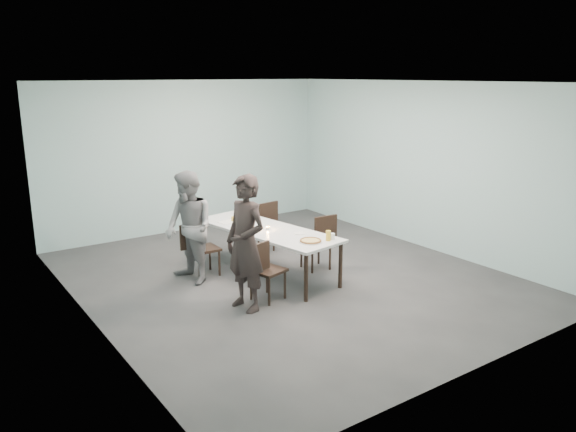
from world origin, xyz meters
TOP-DOWN VIEW (x-y plane):
  - ground at (0.00, 0.00)m, footprint 7.00×7.00m
  - room_shell at (0.00, 0.00)m, footprint 6.02×7.02m
  - table at (-0.18, 0.32)m, footprint 1.32×2.71m
  - chair_near_left at (-0.80, -0.58)m, footprint 0.65×0.52m
  - chair_far_left at (-1.09, 0.86)m, footprint 0.62×0.43m
  - chair_near_right at (0.70, 0.07)m, footprint 0.63×0.46m
  - chair_far_right at (0.46, 1.41)m, footprint 0.63×0.46m
  - diner_near at (-1.14, -0.66)m, footprint 0.56×0.74m
  - diner_far at (-1.33, 0.69)m, footprint 0.75×0.91m
  - pizza at (-0.05, -0.65)m, footprint 0.34×0.34m
  - side_plate at (0.09, -0.20)m, footprint 0.18×0.18m
  - beer_glass at (0.21, -0.74)m, footprint 0.08×0.08m
  - water_tumbler at (0.30, -0.72)m, footprint 0.08×0.08m
  - tealight at (-0.19, 0.27)m, footprint 0.06×0.06m
  - amber_tumbler at (-0.38, 1.02)m, footprint 0.07×0.07m
  - menu at (-0.47, 1.03)m, footprint 0.33×0.27m

SIDE VIEW (x-z plane):
  - ground at x=0.00m, z-range 0.00..0.00m
  - chair_near_left at x=-0.80m, z-range 0.07..0.94m
  - chair_far_left at x=-1.09m, z-range 0.07..0.94m
  - chair_near_right at x=0.70m, z-range 0.07..0.94m
  - chair_far_right at x=0.46m, z-range 0.07..0.94m
  - table at x=-0.18m, z-range 0.32..1.07m
  - menu at x=-0.47m, z-range 0.75..0.76m
  - side_plate at x=0.09m, z-range 0.75..0.76m
  - pizza at x=-0.05m, z-range 0.75..0.79m
  - tealight at x=-0.19m, z-range 0.75..0.79m
  - amber_tumbler at x=-0.38m, z-range 0.75..0.83m
  - water_tumbler at x=0.30m, z-range 0.75..0.84m
  - beer_glass at x=0.21m, z-range 0.75..0.90m
  - diner_far at x=-1.33m, z-range 0.00..1.72m
  - diner_near at x=-1.14m, z-range 0.00..1.85m
  - room_shell at x=0.00m, z-range 0.52..3.53m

